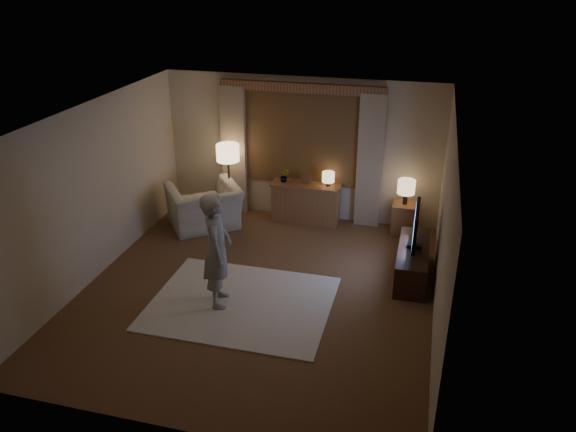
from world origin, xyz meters
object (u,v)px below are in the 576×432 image
(sideboard, at_px, (306,204))
(side_table, at_px, (403,219))
(armchair, at_px, (204,207))
(person, at_px, (217,250))
(tv_stand, at_px, (412,262))

(sideboard, xyz_separation_m, side_table, (1.76, -0.05, -0.07))
(armchair, bearing_deg, person, 79.21)
(side_table, height_order, tv_stand, side_table)
(tv_stand, xyz_separation_m, person, (-2.57, -1.40, 0.60))
(side_table, height_order, person, person)
(armchair, relative_size, side_table, 2.14)
(sideboard, height_order, side_table, sideboard)
(sideboard, xyz_separation_m, tv_stand, (2.00, -1.54, -0.10))
(side_table, xyz_separation_m, tv_stand, (0.24, -1.49, -0.03))
(armchair, bearing_deg, tv_stand, 129.33)
(armchair, distance_m, tv_stand, 3.81)
(sideboard, relative_size, person, 0.73)
(person, bearing_deg, tv_stand, -77.32)
(sideboard, height_order, tv_stand, sideboard)
(sideboard, relative_size, armchair, 1.00)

